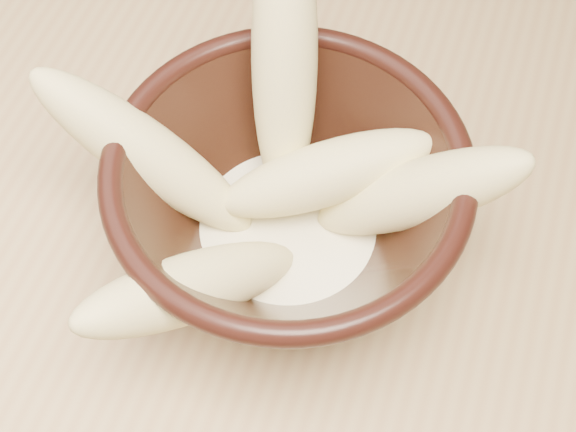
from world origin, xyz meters
name	(u,v)px	position (x,y,z in m)	size (l,w,h in m)	color
bowl	(288,208)	(-0.24, -0.15, 0.81)	(0.20, 0.20, 0.11)	black
milk_puddle	(288,231)	(-0.24, -0.15, 0.79)	(0.11, 0.11, 0.02)	#F8F0C8
banana_upright	(285,61)	(-0.26, -0.09, 0.87)	(0.04, 0.04, 0.18)	#EDDE8C
banana_left	(147,154)	(-0.32, -0.15, 0.84)	(0.04, 0.04, 0.15)	#EDDE8C
banana_right	(418,193)	(-0.17, -0.13, 0.83)	(0.04, 0.04, 0.14)	#EDDE8C
banana_across	(326,174)	(-0.22, -0.13, 0.83)	(0.04, 0.04, 0.13)	#EDDE8C
banana_front	(192,287)	(-0.27, -0.22, 0.82)	(0.04, 0.04, 0.14)	#EDDE8C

